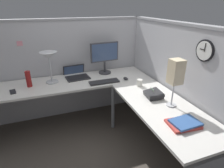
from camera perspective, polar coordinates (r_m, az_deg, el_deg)
name	(u,v)px	position (r m, az deg, el deg)	size (l,w,h in m)	color
ground_plane	(106,135)	(2.84, -1.72, -15.41)	(6.80, 6.80, 0.00)	#4C443D
cubicle_wall_back	(68,69)	(3.15, -13.33, 4.51)	(2.57, 0.12, 1.58)	#B2B2B7
cubicle_wall_right	(174,84)	(2.60, 18.51, -0.14)	(0.12, 2.37, 1.58)	#B2B2B7
desk	(96,100)	(2.42, -4.83, -5.04)	(2.35, 2.15, 0.73)	silver
monitor	(105,56)	(2.98, -2.26, 8.68)	(0.46, 0.20, 0.50)	#38383D
laptop	(76,75)	(2.97, -10.92, 2.80)	(0.37, 0.41, 0.22)	#232326
keyboard	(104,82)	(2.69, -2.38, 0.67)	(0.43, 0.14, 0.02)	#232326
computer_mouse	(126,78)	(2.80, 4.19, 1.69)	(0.06, 0.10, 0.03)	#232326
desk_lamp_dome	(49,58)	(2.72, -18.69, 7.57)	(0.24, 0.24, 0.44)	#B7BABF
cell_phone	(13,92)	(2.72, -28.03, -2.10)	(0.07, 0.14, 0.01)	black
thermos_flask	(28,79)	(2.76, -24.14, 1.41)	(0.07, 0.07, 0.22)	maroon
office_phone	(154,95)	(2.31, 12.56, -3.16)	(0.21, 0.22, 0.11)	#232326
book_stack	(184,123)	(1.90, 21.10, -11.13)	(0.30, 0.24, 0.04)	#BF3F38
desk_lamp_paper	(176,73)	(2.05, 18.86, 3.16)	(0.13, 0.13, 0.53)	#B7BABF
coffee_mug	(140,83)	(2.59, 8.43, 0.36)	(0.08, 0.08, 0.10)	silver
wall_clock	(205,51)	(2.10, 26.53, 9.10)	(0.04, 0.22, 0.22)	black
pinned_note_leftmost	(20,43)	(2.98, -26.35, 11.02)	(0.07, 0.00, 0.07)	pink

